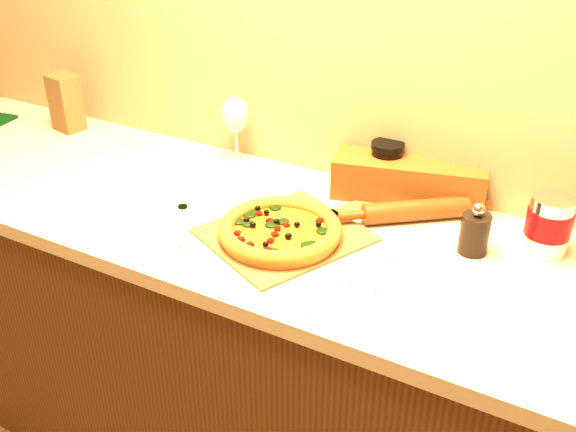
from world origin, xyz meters
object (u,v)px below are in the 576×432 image
object	(u,v)px
wine_glass	(236,117)
dark_jar	(386,167)
pizza	(280,230)
pepper_grinder	(475,232)
pizza_peel	(289,233)
coffee_canister	(549,224)
rolling_pin	(416,210)

from	to	relation	value
wine_glass	dark_jar	distance (m)	0.47
pizza	dark_jar	bearing A→B (deg)	71.35
pepper_grinder	wine_glass	xyz separation A→B (m)	(-0.76, 0.16, 0.09)
pizza	dark_jar	size ratio (longest dim) A/B	2.09
pizza_peel	dark_jar	world-z (taller)	dark_jar
pizza_peel	pizza	world-z (taller)	pizza
pizza	coffee_canister	distance (m)	0.62
pepper_grinder	rolling_pin	bearing A→B (deg)	154.08
rolling_pin	coffee_canister	xyz separation A→B (m)	(0.31, 0.00, 0.05)
pizza	pizza_peel	bearing A→B (deg)	79.87
pepper_grinder	rolling_pin	size ratio (longest dim) A/B	0.39
pizza	pepper_grinder	bearing A→B (deg)	22.21
pepper_grinder	wine_glass	bearing A→B (deg)	167.81
rolling_pin	wine_glass	size ratio (longest dim) A/B	1.63
pizza_peel	wine_glass	size ratio (longest dim) A/B	2.53
rolling_pin	pepper_grinder	bearing A→B (deg)	-25.92
pizza_peel	pepper_grinder	bearing A→B (deg)	42.98
pizza_peel	pepper_grinder	xyz separation A→B (m)	(0.41, 0.14, 0.05)
pizza_peel	pepper_grinder	distance (m)	0.44
rolling_pin	coffee_canister	bearing A→B (deg)	0.91
pizza_peel	dark_jar	distance (m)	0.36
pizza_peel	pepper_grinder	world-z (taller)	pepper_grinder
rolling_pin	dark_jar	bearing A→B (deg)	138.45
pizza_peel	pizza	size ratio (longest dim) A/B	1.71
pepper_grinder	dark_jar	distance (m)	0.35
coffee_canister	dark_jar	size ratio (longest dim) A/B	0.98
rolling_pin	dark_jar	distance (m)	0.18
dark_jar	pizza_peel	bearing A→B (deg)	-109.45
pizza	coffee_canister	xyz separation A→B (m)	(0.56, 0.26, 0.05)
pepper_grinder	pizza_peel	bearing A→B (deg)	-161.53
wine_glass	coffee_canister	bearing A→B (deg)	-4.95
pepper_grinder	rolling_pin	distance (m)	0.19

